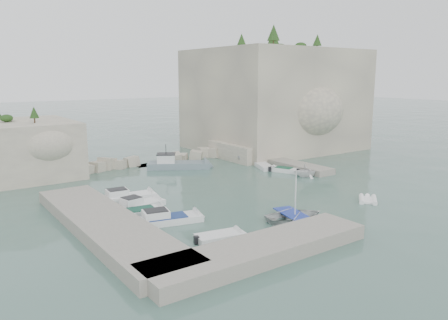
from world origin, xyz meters
TOP-DOWN VIEW (x-y plane):
  - ground at (0.00, 0.00)m, footprint 400.00×400.00m
  - cliff_east at (23.00, 23.00)m, footprint 26.00×22.00m
  - cliff_terrace at (13.00, 18.00)m, footprint 8.00×10.00m
  - outcrop_west at (-20.00, 25.00)m, footprint 16.00×14.00m
  - quay_west at (-17.00, -1.00)m, footprint 5.00×24.00m
  - quay_south at (-10.00, -12.50)m, footprint 18.00×4.00m
  - ledge_east at (13.50, 10.00)m, footprint 3.00×16.00m
  - breakwater at (-1.00, 22.00)m, footprint 28.00×3.00m
  - motorboat_a at (-11.97, 6.68)m, footprint 6.81×2.66m
  - motorboat_b at (-12.13, 3.25)m, footprint 6.00×2.90m
  - motorboat_c at (-12.89, 1.30)m, footprint 5.37×2.60m
  - motorboat_d at (-11.94, -2.12)m, footprint 7.16×3.52m
  - motorboat_e at (-10.45, -8.18)m, footprint 4.48×2.46m
  - rowboat at (-2.28, -8.09)m, footprint 6.16×5.03m
  - inflatable_dinghy at (8.11, -8.11)m, footprint 3.50×3.23m
  - tender_east_a at (11.11, 3.47)m, footprint 4.28×4.04m
  - tender_east_b at (10.69, 7.19)m, footprint 3.05×4.54m
  - tender_east_c at (10.13, 10.64)m, footprint 3.45×5.39m
  - tender_east_d at (10.77, 15.18)m, footprint 4.13×2.11m
  - work_boat at (0.40, 17.49)m, footprint 9.47×7.22m
  - rowboat_mast at (-2.28, -8.09)m, footprint 0.10×0.10m
  - vegetation at (17.83, 24.40)m, footprint 53.48×13.88m

SIDE VIEW (x-z plane):
  - ground at x=0.00m, z-range 0.00..0.00m
  - motorboat_a at x=-11.97m, z-range -0.70..0.70m
  - motorboat_b at x=-12.13m, z-range -0.70..0.70m
  - motorboat_c at x=-12.89m, z-range -0.35..0.35m
  - motorboat_d at x=-11.94m, z-range -0.70..0.70m
  - motorboat_e at x=-10.45m, z-range -0.35..0.35m
  - rowboat at x=-2.28m, z-range -0.56..0.56m
  - inflatable_dinghy at x=8.11m, z-range -0.22..0.22m
  - tender_east_a at x=11.11m, z-range -0.89..0.89m
  - tender_east_b at x=10.69m, z-range -0.35..0.35m
  - tender_east_c at x=10.13m, z-range -0.35..0.35m
  - tender_east_d at x=10.77m, z-range -0.76..0.76m
  - work_boat at x=0.40m, z-range -1.10..1.10m
  - ledge_east at x=13.50m, z-range 0.00..0.80m
  - quay_west at x=-17.00m, z-range 0.00..1.10m
  - quay_south at x=-10.00m, z-range 0.00..1.10m
  - breakwater at x=-1.00m, z-range 0.00..1.40m
  - cliff_terrace at x=13.00m, z-range 0.00..2.50m
  - rowboat_mast at x=-2.28m, z-range 0.56..4.76m
  - outcrop_west at x=-20.00m, z-range 0.00..7.00m
  - cliff_east at x=23.00m, z-range 0.00..17.00m
  - vegetation at x=17.83m, z-range 11.23..24.63m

